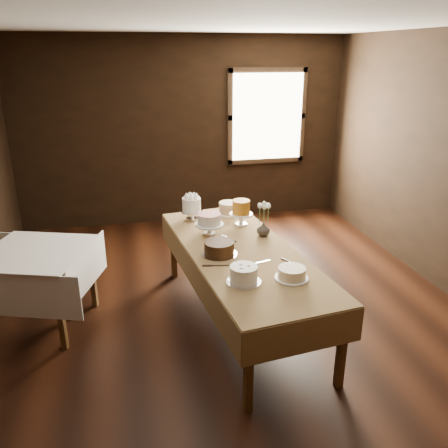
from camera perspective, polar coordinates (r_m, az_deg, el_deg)
floor at (r=4.78m, az=0.53°, el=-11.54°), size 5.00×6.00×0.01m
ceiling at (r=4.05m, az=0.68°, el=24.21°), size 5.00×6.00×0.01m
wall_back at (r=7.09m, az=-5.04°, el=11.34°), size 5.00×0.02×2.80m
wall_front at (r=1.75m, az=25.64°, el=-23.23°), size 5.00×0.02×2.80m
window at (r=7.29m, az=5.43°, el=13.17°), size 1.10×0.05×1.30m
display_table at (r=4.39m, az=2.16°, el=-3.97°), size 1.28×2.61×0.78m
side_table at (r=4.71m, az=-22.46°, el=-4.19°), size 1.18×1.18×0.79m
cake_meringue at (r=5.12m, az=-4.06°, el=1.83°), size 0.26×0.26×0.26m
cake_speckled at (r=5.31m, az=0.59°, el=1.97°), size 0.29×0.29×0.14m
cake_lattice at (r=4.70m, az=-1.84°, el=-0.13°), size 0.33×0.33×0.23m
cake_caramel at (r=4.95m, az=2.15°, el=1.26°), size 0.25×0.25×0.29m
cake_chocolate at (r=4.24m, az=-0.59°, el=-3.09°), size 0.34×0.34×0.13m
cake_swirl at (r=3.75m, az=2.49°, el=-6.37°), size 0.31×0.31×0.15m
cake_cream at (r=3.86m, az=8.46°, el=-6.14°), size 0.30×0.30×0.10m
cake_server_a at (r=4.14m, az=4.85°, el=-4.69°), size 0.24×0.08×0.01m
cake_server_b at (r=4.12m, az=8.83°, el=-5.02°), size 0.13×0.23×0.01m
cake_server_c at (r=4.66m, az=0.24°, el=-1.63°), size 0.12×0.23×0.01m
cake_server_e at (r=4.05m, az=-0.40°, el=-5.22°), size 0.24×0.06×0.01m
flower_vase at (r=4.69m, az=4.94°, el=-0.64°), size 0.16×0.16×0.14m
flower_bouquet at (r=4.63m, az=5.02°, el=1.58°), size 0.14×0.14×0.20m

